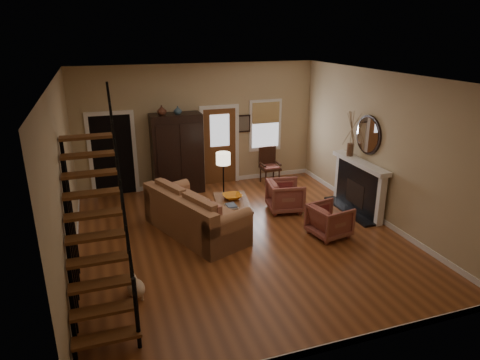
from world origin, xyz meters
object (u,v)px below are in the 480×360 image
object	(u,v)px
sofa	(195,213)
coffee_table	(232,211)
floor_lamp	(224,182)
armchair_left	(330,220)
armchair_right	(285,196)
armoire	(177,154)
side_chair	(270,166)

from	to	relation	value
sofa	coffee_table	world-z (taller)	sofa
sofa	floor_lamp	distance (m)	1.31
armchair_left	armchair_right	bearing A→B (deg)	1.54
coffee_table	armchair_right	bearing A→B (deg)	7.83
coffee_table	armchair_right	distance (m)	1.40
armchair_right	armoire	bearing A→B (deg)	55.76
sofa	armchair_left	size ratio (longest dim) A/B	3.23
sofa	floor_lamp	bearing A→B (deg)	23.68
armchair_right	floor_lamp	world-z (taller)	floor_lamp
armoire	armchair_right	bearing A→B (deg)	-44.01
armoire	floor_lamp	xyz separation A→B (m)	(0.77, -1.65, -0.33)
armoire	side_chair	xyz separation A→B (m)	(2.55, -0.20, -0.54)
sofa	coffee_table	distance (m)	0.98
floor_lamp	armoire	bearing A→B (deg)	114.98
armoire	armchair_left	world-z (taller)	armoire
coffee_table	armchair_left	size ratio (longest dim) A/B	1.66
sofa	coffee_table	size ratio (longest dim) A/B	1.94
armchair_right	floor_lamp	bearing A→B (deg)	82.12
floor_lamp	sofa	bearing A→B (deg)	-134.46
floor_lamp	side_chair	bearing A→B (deg)	39.03
armchair_right	side_chair	xyz separation A→B (m)	(0.39, 1.89, 0.14)
armchair_right	floor_lamp	size ratio (longest dim) A/B	0.56
sofa	side_chair	bearing A→B (deg)	19.51
sofa	armchair_left	distance (m)	2.82
sofa	floor_lamp	size ratio (longest dim) A/B	1.70
armoire	armchair_right	size ratio (longest dim) A/B	2.59
coffee_table	armchair_left	xyz separation A→B (m)	(1.71, -1.33, 0.10)
sofa	armchair_right	xyz separation A→B (m)	(2.30, 0.47, -0.09)
armchair_left	armoire	bearing A→B (deg)	24.06
floor_lamp	armchair_right	bearing A→B (deg)	-17.64
armchair_left	side_chair	xyz separation A→B (m)	(0.06, 3.41, 0.16)
armchair_left	floor_lamp	size ratio (longest dim) A/B	0.53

